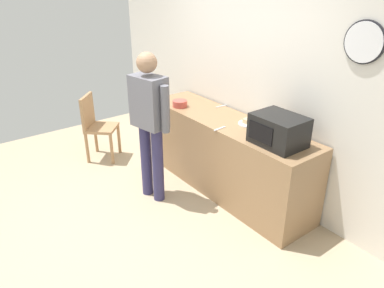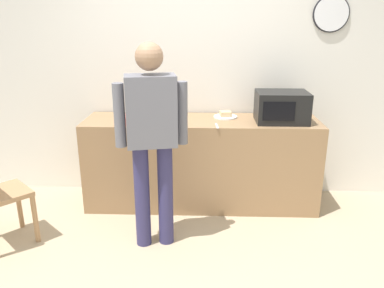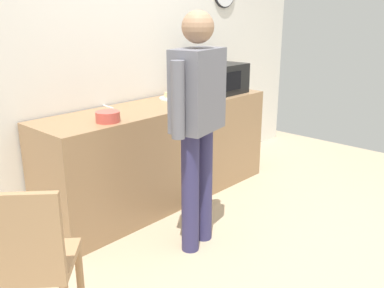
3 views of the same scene
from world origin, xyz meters
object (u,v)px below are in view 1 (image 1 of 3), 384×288
(salad_bowl, at_px, (180,104))
(spoon_utensil, at_px, (222,106))
(fork_utensil, at_px, (220,129))
(microwave, at_px, (279,130))
(wooden_chair, at_px, (96,124))
(person_standing, at_px, (150,117))
(sandwich_plate, at_px, (249,123))

(salad_bowl, xyz_separation_m, spoon_utensil, (0.31, 0.43, -0.04))
(fork_utensil, bearing_deg, microwave, 17.21)
(wooden_chair, bearing_deg, person_standing, 3.75)
(fork_utensil, xyz_separation_m, person_standing, (-0.54, -0.56, 0.09))
(spoon_utensil, bearing_deg, sandwich_plate, -13.55)
(microwave, bearing_deg, fork_utensil, -162.79)
(microwave, distance_m, person_standing, 1.40)
(salad_bowl, xyz_separation_m, fork_utensil, (0.86, -0.08, -0.04))
(person_standing, bearing_deg, microwave, 32.53)
(fork_utensil, bearing_deg, wooden_chair, -161.24)
(sandwich_plate, distance_m, person_standing, 1.11)
(sandwich_plate, distance_m, fork_utensil, 0.36)
(salad_bowl, bearing_deg, wooden_chair, -145.34)
(sandwich_plate, relative_size, person_standing, 0.14)
(fork_utensil, distance_m, spoon_utensil, 0.74)
(spoon_utensil, xyz_separation_m, person_standing, (-0.00, -1.06, 0.09))
(microwave, bearing_deg, person_standing, -147.47)
(microwave, xyz_separation_m, person_standing, (-1.18, -0.75, -0.05))
(salad_bowl, height_order, wooden_chair, salad_bowl)
(sandwich_plate, xyz_separation_m, fork_utensil, (-0.10, -0.35, -0.02))
(microwave, xyz_separation_m, sandwich_plate, (-0.54, 0.15, -0.13))
(sandwich_plate, height_order, fork_utensil, sandwich_plate)
(microwave, height_order, person_standing, person_standing)
(spoon_utensil, bearing_deg, salad_bowl, -126.39)
(microwave, bearing_deg, sandwich_plate, 164.43)
(microwave, distance_m, salad_bowl, 1.51)
(salad_bowl, bearing_deg, sandwich_plate, 15.95)
(microwave, bearing_deg, spoon_utensil, 165.52)
(sandwich_plate, relative_size, wooden_chair, 0.26)
(salad_bowl, bearing_deg, spoon_utensil, 53.61)
(person_standing, bearing_deg, wooden_chair, -176.25)
(fork_utensil, xyz_separation_m, spoon_utensil, (-0.54, 0.50, 0.00))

